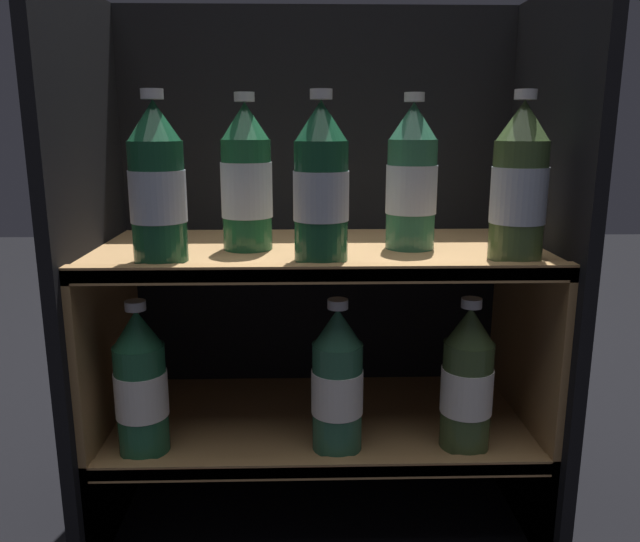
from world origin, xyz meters
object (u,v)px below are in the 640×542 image
bottle_upper_back_0 (246,181)px  bottle_upper_back_1 (412,181)px  bottle_upper_front_0 (157,186)px  bottle_upper_front_2 (519,186)px  bottle_lower_front_1 (337,383)px  bottle_lower_front_2 (467,381)px  bottle_upper_front_1 (324,186)px  bottle_lower_front_0 (141,385)px

bottle_upper_back_0 → bottle_upper_back_1: same height
bottle_upper_front_0 → bottle_upper_back_0: size_ratio=1.00×
bottle_upper_back_1 → bottle_upper_front_2: bearing=-32.0°
bottle_upper_back_0 → bottle_lower_front_1: 0.34m
bottle_upper_front_2 → bottle_lower_front_2: 0.30m
bottle_upper_back_1 → bottle_upper_front_0: bearing=-166.9°
bottle_upper_back_1 → bottle_upper_back_0: bearing=180.0°
bottle_lower_front_1 → bottle_lower_front_2: size_ratio=1.00×
bottle_upper_back_0 → bottle_upper_back_1: (0.26, 0.00, 0.00)m
bottle_upper_front_1 → bottle_lower_front_0: (-0.28, 0.00, -0.30)m
bottle_upper_front_1 → bottle_upper_back_0: (-0.12, 0.09, -0.00)m
bottle_lower_front_2 → bottle_upper_front_1: bearing=180.0°
bottle_upper_front_0 → bottle_lower_front_0: (-0.04, 0.00, -0.30)m
bottle_upper_front_0 → bottle_upper_front_1: 0.23m
bottle_upper_front_2 → bottle_lower_front_0: bottle_upper_front_2 is taller
bottle_upper_front_2 → bottle_lower_front_0: 0.63m
bottle_upper_front_1 → bottle_upper_back_1: size_ratio=1.00×
bottle_upper_front_1 → bottle_lower_front_2: 0.37m
bottle_upper_front_0 → bottle_upper_back_0: (0.12, 0.09, -0.00)m
bottle_upper_back_0 → bottle_lower_front_2: bottle_upper_back_0 is taller
bottle_upper_front_1 → bottle_upper_front_2: (0.28, 0.00, -0.00)m
bottle_upper_back_1 → bottle_lower_front_0: 0.52m
bottle_upper_front_0 → bottle_upper_front_2: (0.51, 0.00, -0.00)m
bottle_upper_back_0 → bottle_upper_back_1: bearing=0.0°
bottle_upper_front_2 → bottle_lower_front_0: (-0.56, 0.00, -0.30)m
bottle_lower_front_0 → bottle_lower_front_1: size_ratio=1.00×
bottle_lower_front_0 → bottle_lower_front_2: size_ratio=1.00×
bottle_upper_back_1 → bottle_lower_front_2: bottle_upper_back_1 is taller
bottle_upper_front_2 → bottle_upper_back_0: bearing=167.6°
bottle_lower_front_1 → bottle_upper_front_1: bearing=180.0°
bottle_upper_front_2 → bottle_upper_back_1: bearing=148.0°
bottle_upper_front_2 → bottle_upper_back_0: same height
bottle_upper_front_2 → bottle_lower_front_1: bearing=180.0°
bottle_upper_front_1 → bottle_lower_front_0: size_ratio=1.00×
bottle_upper_front_0 → bottle_lower_front_0: bottle_upper_front_0 is taller
bottle_lower_front_0 → bottle_lower_front_1: 0.30m
bottle_lower_front_2 → bottle_lower_front_1: bearing=180.0°
bottle_lower_front_1 → bottle_upper_back_1: bearing=36.3°
bottle_lower_front_1 → bottle_upper_back_0: bearing=147.7°
bottle_lower_front_1 → bottle_lower_front_2: 0.20m
bottle_upper_front_0 → bottle_upper_back_0: bearing=36.6°
bottle_lower_front_0 → bottle_lower_front_2: (0.50, 0.00, -0.00)m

